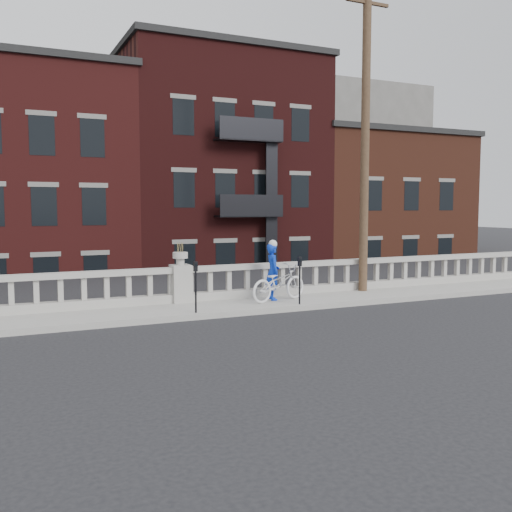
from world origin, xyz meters
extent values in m
plane|color=black|center=(0.00, 0.00, 0.00)|extent=(120.00, 120.00, 0.00)
cube|color=gray|center=(0.00, 3.00, 0.07)|extent=(32.00, 2.20, 0.15)
cube|color=gray|center=(0.00, 3.95, 0.28)|extent=(28.00, 0.34, 0.25)
cube|color=gray|center=(0.00, 3.95, 1.10)|extent=(28.00, 0.34, 0.16)
cube|color=gray|center=(0.00, 3.95, 0.70)|extent=(0.55, 0.55, 1.10)
cylinder|color=gray|center=(0.00, 3.95, 1.35)|extent=(0.24, 0.24, 0.20)
cylinder|color=gray|center=(0.00, 3.95, 1.53)|extent=(0.44, 0.44, 0.18)
cube|color=#605E59|center=(0.00, 4.30, -2.42)|extent=(36.00, 0.50, 5.15)
cube|color=black|center=(0.00, 25.95, -5.25)|extent=(80.00, 44.00, 0.50)
cube|color=#595651|center=(-2.00, 8.45, -3.00)|extent=(16.00, 7.00, 4.00)
cube|color=#595651|center=(22.00, 32.95, 4.00)|extent=(14.00, 14.00, 18.00)
cube|color=#471514|center=(-4.00, 19.95, 2.00)|extent=(10.00, 14.00, 14.00)
cube|color=black|center=(-4.00, 19.95, 9.15)|extent=(10.30, 14.30, 0.30)
cube|color=#340E0E|center=(6.00, 19.95, 2.75)|extent=(10.00, 14.00, 15.50)
cube|color=black|center=(6.00, 19.95, 10.65)|extent=(10.30, 14.30, 0.30)
cube|color=#542719|center=(16.00, 19.95, 1.00)|extent=(10.00, 14.00, 12.00)
cube|color=black|center=(16.00, 19.95, 7.15)|extent=(10.30, 14.30, 0.30)
cylinder|color=#422D1E|center=(6.20, 3.60, 5.15)|extent=(0.28, 0.28, 10.00)
cube|color=#422D1E|center=(6.20, 3.60, 9.45)|extent=(1.60, 0.10, 0.10)
cylinder|color=black|center=(-0.14, 2.15, 0.70)|extent=(0.05, 0.05, 1.10)
cube|color=black|center=(-0.14, 2.15, 1.38)|extent=(0.10, 0.08, 0.26)
cube|color=black|center=(-0.14, 2.10, 1.42)|extent=(0.06, 0.01, 0.08)
cylinder|color=black|center=(2.98, 2.15, 0.70)|extent=(0.05, 0.05, 1.10)
cube|color=black|center=(2.98, 2.15, 1.38)|extent=(0.10, 0.08, 0.26)
cube|color=black|center=(2.98, 2.10, 1.42)|extent=(0.06, 0.01, 0.08)
imported|color=silver|center=(2.71, 2.94, 0.69)|extent=(2.18, 1.29, 1.08)
imported|color=#0C2EB5|center=(2.63, 3.18, 1.00)|extent=(0.52, 0.69, 1.70)
camera|label=1|loc=(-4.92, -12.01, 2.94)|focal=40.00mm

